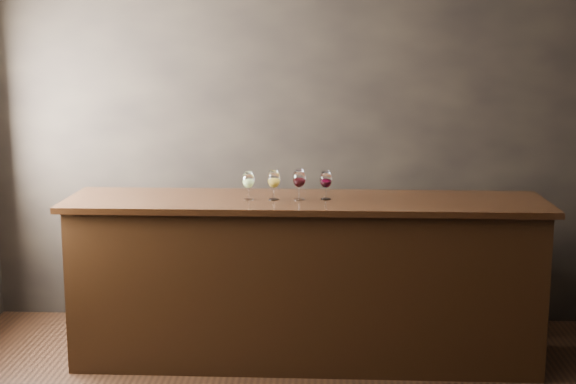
{
  "coord_description": "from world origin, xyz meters",
  "views": [
    {
      "loc": [
        0.29,
        -4.23,
        2.29
      ],
      "look_at": [
        0.01,
        1.33,
        1.25
      ],
      "focal_mm": 50.0,
      "sensor_mm": 36.0,
      "label": 1
    }
  ],
  "objects_px": {
    "glass_white": "(248,181)",
    "glass_red_a": "(299,179)",
    "back_bar_shelf": "(268,274)",
    "glass_red_b": "(326,180)",
    "bar_counter": "(305,283)",
    "glass_amber": "(274,180)"
  },
  "relations": [
    {
      "from": "back_bar_shelf",
      "to": "glass_red_b",
      "type": "xyz_separation_m",
      "value": [
        0.47,
        -0.69,
        0.9
      ]
    },
    {
      "from": "glass_amber",
      "to": "glass_red_b",
      "type": "relative_size",
      "value": 1.04
    },
    {
      "from": "bar_counter",
      "to": "back_bar_shelf",
      "type": "height_order",
      "value": "bar_counter"
    },
    {
      "from": "glass_white",
      "to": "glass_red_a",
      "type": "bearing_deg",
      "value": 2.72
    },
    {
      "from": "bar_counter",
      "to": "glass_red_b",
      "type": "height_order",
      "value": "glass_red_b"
    },
    {
      "from": "glass_white",
      "to": "glass_red_b",
      "type": "bearing_deg",
      "value": 3.98
    },
    {
      "from": "bar_counter",
      "to": "back_bar_shelf",
      "type": "distance_m",
      "value": 0.78
    },
    {
      "from": "back_bar_shelf",
      "to": "glass_red_a",
      "type": "distance_m",
      "value": 1.18
    },
    {
      "from": "bar_counter",
      "to": "glass_white",
      "type": "bearing_deg",
      "value": -175.64
    },
    {
      "from": "glass_white",
      "to": "glass_red_b",
      "type": "xyz_separation_m",
      "value": [
        0.55,
        0.04,
        0.0
      ]
    },
    {
      "from": "glass_amber",
      "to": "glass_red_b",
      "type": "bearing_deg",
      "value": 5.17
    },
    {
      "from": "bar_counter",
      "to": "glass_white",
      "type": "xyz_separation_m",
      "value": [
        -0.4,
        -0.03,
        0.75
      ]
    },
    {
      "from": "glass_white",
      "to": "bar_counter",
      "type": "bearing_deg",
      "value": 4.46
    },
    {
      "from": "bar_counter",
      "to": "glass_red_a",
      "type": "height_order",
      "value": "glass_red_a"
    },
    {
      "from": "glass_amber",
      "to": "glass_red_a",
      "type": "xyz_separation_m",
      "value": [
        0.18,
        0.01,
        0.0
      ]
    },
    {
      "from": "glass_white",
      "to": "glass_red_a",
      "type": "distance_m",
      "value": 0.36
    },
    {
      "from": "glass_red_a",
      "to": "glass_red_b",
      "type": "height_order",
      "value": "glass_red_a"
    },
    {
      "from": "back_bar_shelf",
      "to": "glass_red_b",
      "type": "relative_size",
      "value": 12.04
    },
    {
      "from": "back_bar_shelf",
      "to": "glass_red_b",
      "type": "height_order",
      "value": "glass_red_b"
    },
    {
      "from": "glass_amber",
      "to": "glass_red_a",
      "type": "height_order",
      "value": "glass_red_a"
    },
    {
      "from": "back_bar_shelf",
      "to": "glass_red_a",
      "type": "relative_size",
      "value": 11.28
    },
    {
      "from": "back_bar_shelf",
      "to": "glass_white",
      "type": "distance_m",
      "value": 1.16
    }
  ]
}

